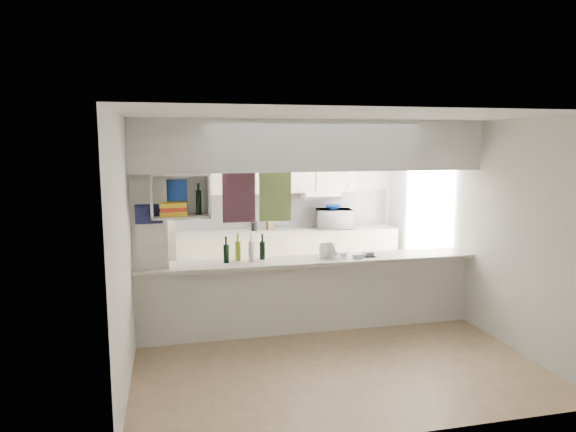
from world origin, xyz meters
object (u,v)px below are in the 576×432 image
object	(u,v)px
microwave	(334,219)
dish_rack	(329,251)
bowl	(333,207)
wine_bottles	(245,251)

from	to	relation	value
microwave	dish_rack	world-z (taller)	microwave
microwave	bowl	distance (m)	0.20
bowl	microwave	bearing A→B (deg)	-69.49
bowl	wine_bottles	size ratio (longest dim) A/B	0.49
dish_rack	wine_bottles	xyz separation A→B (m)	(-1.05, 0.05, 0.05)
bowl	wine_bottles	distance (m)	2.72
bowl	dish_rack	world-z (taller)	bowl
bowl	dish_rack	bearing A→B (deg)	-108.97
dish_rack	wine_bottles	world-z (taller)	wine_bottles
bowl	dish_rack	size ratio (longest dim) A/B	0.59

